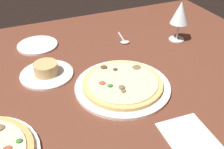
% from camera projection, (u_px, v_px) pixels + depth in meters
% --- Properties ---
extents(dining_table, '(1.50, 1.10, 0.04)m').
position_uv_depth(dining_table, '(102.00, 81.00, 0.96)').
color(dining_table, brown).
rests_on(dining_table, ground).
extents(pizza_main, '(0.31, 0.31, 0.03)m').
position_uv_depth(pizza_main, '(122.00, 85.00, 0.89)').
color(pizza_main, silver).
rests_on(pizza_main, dining_table).
extents(ramekin_on_saucer, '(0.19, 0.19, 0.05)m').
position_uv_depth(ramekin_on_saucer, '(46.00, 71.00, 0.94)').
color(ramekin_on_saucer, silver).
rests_on(ramekin_on_saucer, dining_table).
extents(wine_glass_far, '(0.08, 0.08, 0.17)m').
position_uv_depth(wine_glass_far, '(180.00, 14.00, 1.11)').
color(wine_glass_far, silver).
rests_on(wine_glass_far, dining_table).
extents(side_plate, '(0.17, 0.17, 0.01)m').
position_uv_depth(side_plate, '(38.00, 45.00, 1.13)').
color(side_plate, silver).
rests_on(side_plate, dining_table).
extents(paper_menu, '(0.14, 0.22, 0.00)m').
position_uv_depth(paper_menu, '(196.00, 146.00, 0.69)').
color(paper_menu, white).
rests_on(paper_menu, dining_table).
extents(spoon, '(0.04, 0.11, 0.01)m').
position_uv_depth(spoon, '(124.00, 41.00, 1.16)').
color(spoon, silver).
rests_on(spoon, dining_table).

